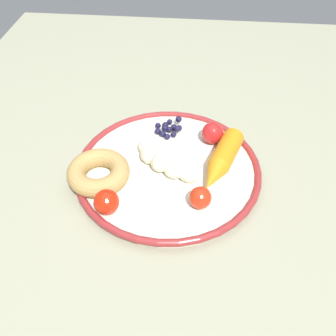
% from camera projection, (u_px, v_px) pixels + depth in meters
% --- Properties ---
extents(ground_plane, '(6.00, 6.00, 0.00)m').
position_uv_depth(ground_plane, '(159.00, 325.00, 1.20)').
color(ground_plane, '#4E5256').
extents(dining_table, '(1.12, 0.89, 0.75)m').
position_uv_depth(dining_table, '(153.00, 183.00, 0.73)').
color(dining_table, gray).
rests_on(dining_table, ground_plane).
extents(plate, '(0.31, 0.31, 0.02)m').
position_uv_depth(plate, '(168.00, 169.00, 0.62)').
color(plate, white).
rests_on(plate, dining_table).
extents(banana, '(0.09, 0.11, 0.03)m').
position_uv_depth(banana, '(162.00, 163.00, 0.61)').
color(banana, beige).
rests_on(banana, plate).
extents(carrot_orange, '(0.14, 0.08, 0.04)m').
position_uv_depth(carrot_orange, '(221.00, 161.00, 0.61)').
color(carrot_orange, orange).
rests_on(carrot_orange, plate).
extents(donut, '(0.14, 0.14, 0.03)m').
position_uv_depth(donut, '(98.00, 172.00, 0.59)').
color(donut, tan).
rests_on(donut, plate).
extents(blueberry_pile, '(0.05, 0.05, 0.02)m').
position_uv_depth(blueberry_pile, '(169.00, 128.00, 0.68)').
color(blueberry_pile, '#191638').
rests_on(blueberry_pile, plate).
extents(tomato_near, '(0.03, 0.03, 0.03)m').
position_uv_depth(tomato_near, '(200.00, 198.00, 0.55)').
color(tomato_near, red).
rests_on(tomato_near, plate).
extents(tomato_mid, '(0.04, 0.04, 0.04)m').
position_uv_depth(tomato_mid, '(107.00, 202.00, 0.54)').
color(tomato_mid, red).
rests_on(tomato_mid, plate).
extents(tomato_far, '(0.04, 0.04, 0.04)m').
position_uv_depth(tomato_far, '(213.00, 133.00, 0.66)').
color(tomato_far, red).
rests_on(tomato_far, plate).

